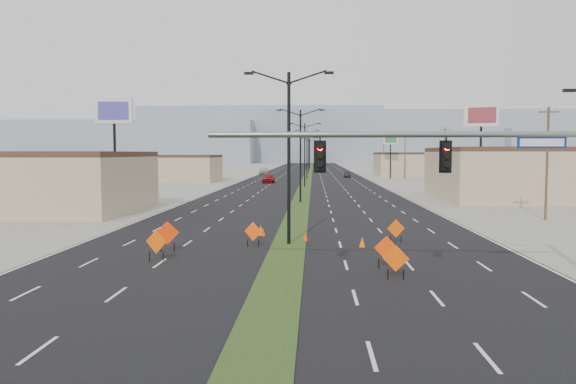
{
  "coord_description": "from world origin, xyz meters",
  "views": [
    {
      "loc": [
        1.46,
        -20.56,
        5.37
      ],
      "look_at": [
        0.02,
        10.48,
        3.2
      ],
      "focal_mm": 35.0,
      "sensor_mm": 36.0,
      "label": 1
    }
  ],
  "objects_px": {
    "pole_sign_west": "(114,119)",
    "car_mid": "(347,174)",
    "construction_sign_0": "(167,234)",
    "construction_sign_5": "(396,229)",
    "pole_sign_east_near": "(481,123)",
    "cone_2": "(305,236)",
    "pole_sign_east_far": "(391,143)",
    "streetlight_0": "(289,152)",
    "cone_3": "(263,232)",
    "construction_sign_1": "(156,243)",
    "streetlight_2": "(305,153)",
    "streetlight_4": "(308,153)",
    "construction_sign_3": "(386,250)",
    "streetlight_5": "(309,153)",
    "construction_sign_2": "(253,232)",
    "signal_mast": "(493,168)",
    "streetlight_1": "(300,152)",
    "streetlight_6": "(310,153)",
    "car_far": "(264,171)",
    "cone_0": "(261,230)",
    "streetlight_3": "(307,153)",
    "car_left": "(269,178)",
    "construction_sign_4": "(396,260)",
    "cone_1": "(362,242)"
  },
  "relations": [
    {
      "from": "streetlight_4",
      "to": "construction_sign_0",
      "type": "xyz_separation_m",
      "value": [
        -6.45,
        -114.82,
        -4.43
      ]
    },
    {
      "from": "car_mid",
      "to": "streetlight_6",
      "type": "bearing_deg",
      "value": 98.99
    },
    {
      "from": "signal_mast",
      "to": "streetlight_4",
      "type": "height_order",
      "value": "streetlight_4"
    },
    {
      "from": "construction_sign_5",
      "to": "construction_sign_2",
      "type": "bearing_deg",
      "value": 179.12
    },
    {
      "from": "construction_sign_0",
      "to": "construction_sign_3",
      "type": "xyz_separation_m",
      "value": [
        11.27,
        -3.84,
        -0.09
      ]
    },
    {
      "from": "cone_2",
      "to": "pole_sign_east_far",
      "type": "distance_m",
      "value": 86.1
    },
    {
      "from": "streetlight_0",
      "to": "construction_sign_5",
      "type": "xyz_separation_m",
      "value": [
        6.33,
        0.72,
        -4.58
      ]
    },
    {
      "from": "construction_sign_5",
      "to": "streetlight_1",
      "type": "bearing_deg",
      "value": 90.63
    },
    {
      "from": "car_left",
      "to": "cone_3",
      "type": "bearing_deg",
      "value": -84.09
    },
    {
      "from": "cone_3",
      "to": "construction_sign_3",
      "type": "bearing_deg",
      "value": -56.2
    },
    {
      "from": "streetlight_5",
      "to": "pole_sign_east_far",
      "type": "relative_size",
      "value": 1.09
    },
    {
      "from": "streetlight_5",
      "to": "car_mid",
      "type": "xyz_separation_m",
      "value": [
        8.75,
        -49.47,
        -4.77
      ]
    },
    {
      "from": "streetlight_4",
      "to": "construction_sign_4",
      "type": "distance_m",
      "value": 121.19
    },
    {
      "from": "car_left",
      "to": "pole_sign_east_near",
      "type": "xyz_separation_m",
      "value": [
        24.7,
        -43.13,
        7.56
      ]
    },
    {
      "from": "construction_sign_4",
      "to": "cone_1",
      "type": "height_order",
      "value": "construction_sign_4"
    },
    {
      "from": "streetlight_2",
      "to": "car_far",
      "type": "distance_m",
      "value": 53.51
    },
    {
      "from": "streetlight_0",
      "to": "cone_2",
      "type": "xyz_separation_m",
      "value": [
        0.95,
        1.37,
        -5.14
      ]
    },
    {
      "from": "streetlight_3",
      "to": "construction_sign_0",
      "type": "distance_m",
      "value": 87.18
    },
    {
      "from": "streetlight_1",
      "to": "construction_sign_2",
      "type": "xyz_separation_m",
      "value": [
        -2.0,
        -28.98,
        -4.57
      ]
    },
    {
      "from": "streetlight_2",
      "to": "cone_3",
      "type": "height_order",
      "value": "streetlight_2"
    },
    {
      "from": "construction_sign_2",
      "to": "streetlight_4",
      "type": "bearing_deg",
      "value": 111.92
    },
    {
      "from": "streetlight_2",
      "to": "pole_sign_east_far",
      "type": "height_order",
      "value": "streetlight_2"
    },
    {
      "from": "streetlight_3",
      "to": "construction_sign_1",
      "type": "bearing_deg",
      "value": -94.04
    },
    {
      "from": "cone_0",
      "to": "pole_sign_west",
      "type": "height_order",
      "value": "pole_sign_west"
    },
    {
      "from": "construction_sign_3",
      "to": "cone_3",
      "type": "height_order",
      "value": "construction_sign_3"
    },
    {
      "from": "construction_sign_1",
      "to": "construction_sign_2",
      "type": "bearing_deg",
      "value": 68.01
    },
    {
      "from": "streetlight_6",
      "to": "cone_3",
      "type": "distance_m",
      "value": 164.83
    },
    {
      "from": "streetlight_2",
      "to": "streetlight_5",
      "type": "distance_m",
      "value": 84.0
    },
    {
      "from": "construction_sign_5",
      "to": "pole_sign_east_near",
      "type": "relative_size",
      "value": 0.14
    },
    {
      "from": "pole_sign_west",
      "to": "car_mid",
      "type": "bearing_deg",
      "value": 70.33
    },
    {
      "from": "streetlight_0",
      "to": "signal_mast",
      "type": "bearing_deg",
      "value": -49.46
    },
    {
      "from": "construction_sign_1",
      "to": "streetlight_2",
      "type": "bearing_deg",
      "value": 105.96
    },
    {
      "from": "pole_sign_west",
      "to": "cone_3",
      "type": "bearing_deg",
      "value": -42.96
    },
    {
      "from": "streetlight_3",
      "to": "car_mid",
      "type": "distance_m",
      "value": 11.92
    },
    {
      "from": "construction_sign_0",
      "to": "construction_sign_5",
      "type": "relative_size",
      "value": 1.18
    },
    {
      "from": "construction_sign_1",
      "to": "cone_0",
      "type": "bearing_deg",
      "value": 86.23
    },
    {
      "from": "pole_sign_east_near",
      "to": "construction_sign_0",
      "type": "bearing_deg",
      "value": -109.34
    },
    {
      "from": "streetlight_2",
      "to": "streetlight_6",
      "type": "bearing_deg",
      "value": 90.0
    },
    {
      "from": "streetlight_0",
      "to": "construction_sign_3",
      "type": "height_order",
      "value": "streetlight_0"
    },
    {
      "from": "car_mid",
      "to": "streetlight_4",
      "type": "bearing_deg",
      "value": 114.72
    },
    {
      "from": "cone_2",
      "to": "construction_sign_0",
      "type": "bearing_deg",
      "value": -150.49
    },
    {
      "from": "streetlight_1",
      "to": "construction_sign_0",
      "type": "distance_m",
      "value": 31.8
    },
    {
      "from": "cone_3",
      "to": "signal_mast",
      "type": "bearing_deg",
      "value": -51.95
    },
    {
      "from": "car_mid",
      "to": "construction_sign_4",
      "type": "bearing_deg",
      "value": -89.65
    },
    {
      "from": "construction_sign_0",
      "to": "cone_3",
      "type": "distance_m",
      "value": 7.68
    },
    {
      "from": "streetlight_4",
      "to": "streetlight_6",
      "type": "relative_size",
      "value": 1.0
    },
    {
      "from": "streetlight_0",
      "to": "streetlight_6",
      "type": "xyz_separation_m",
      "value": [
        0.0,
        168.0,
        0.0
      ]
    },
    {
      "from": "construction_sign_0",
      "to": "pole_sign_east_far",
      "type": "bearing_deg",
      "value": 52.43
    },
    {
      "from": "car_mid",
      "to": "construction_sign_5",
      "type": "relative_size",
      "value": 2.74
    },
    {
      "from": "streetlight_4",
      "to": "construction_sign_3",
      "type": "relative_size",
      "value": 6.52
    }
  ]
}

